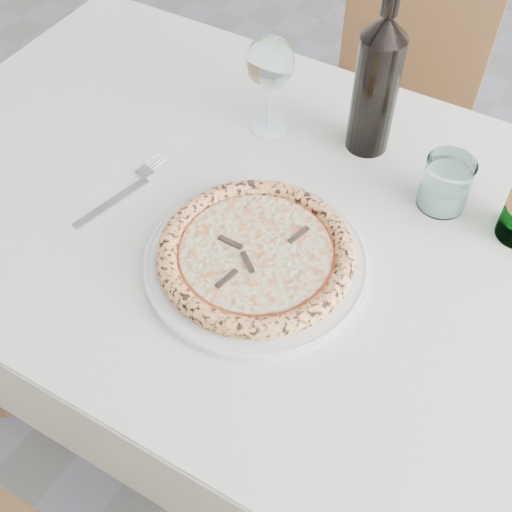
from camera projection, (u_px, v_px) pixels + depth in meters
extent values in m
cube|color=#575758|center=(284.00, 352.00, 1.74)|extent=(5.00, 6.00, 0.02)
cube|color=brown|center=(289.00, 233.00, 1.03)|extent=(1.37, 0.82, 0.04)
cube|color=silver|center=(289.00, 223.00, 1.01)|extent=(1.43, 0.88, 0.01)
cube|color=silver|center=(387.00, 133.00, 1.32)|extent=(1.40, 0.01, 0.22)
cube|color=silver|center=(136.00, 468.00, 0.88)|extent=(1.40, 0.01, 0.22)
cylinder|color=brown|center=(145.00, 156.00, 1.70)|extent=(0.06, 0.06, 0.71)
cube|color=brown|center=(383.00, 128.00, 1.62)|extent=(0.40, 0.40, 0.04)
cube|color=brown|center=(423.00, 5.00, 1.52)|extent=(0.37, 0.07, 0.46)
cylinder|color=brown|center=(441.00, 176.00, 1.85)|extent=(0.04, 0.04, 0.43)
cylinder|color=brown|center=(406.00, 252.00, 1.67)|extent=(0.04, 0.04, 0.43)
cylinder|color=brown|center=(339.00, 143.00, 1.94)|extent=(0.04, 0.04, 0.43)
cylinder|color=brown|center=(296.00, 212.00, 1.76)|extent=(0.04, 0.04, 0.43)
cylinder|color=silver|center=(256.00, 261.00, 0.95)|extent=(0.34, 0.34, 0.01)
torus|color=silver|center=(256.00, 259.00, 0.95)|extent=(0.33, 0.33, 0.01)
cylinder|color=#F1BF62|center=(256.00, 256.00, 0.94)|extent=(0.28, 0.28, 0.01)
torus|color=#EFA459|center=(256.00, 253.00, 0.94)|extent=(0.29, 0.29, 0.03)
cylinder|color=red|center=(256.00, 253.00, 0.94)|extent=(0.24, 0.24, 0.00)
cylinder|color=beige|center=(256.00, 251.00, 0.93)|extent=(0.22, 0.22, 0.00)
cube|color=#392B23|center=(273.00, 257.00, 0.92)|extent=(0.04, 0.01, 0.00)
cube|color=#392B23|center=(272.00, 229.00, 0.96)|extent=(0.01, 0.04, 0.00)
cube|color=#392B23|center=(220.00, 232.00, 0.95)|extent=(0.04, 0.01, 0.00)
cube|color=#392B23|center=(244.00, 265.00, 0.91)|extent=(0.01, 0.04, 0.00)
cube|color=#9FA0A3|center=(111.00, 203.00, 1.04)|extent=(0.04, 0.15, 0.00)
cube|color=#9FA0A3|center=(146.00, 171.00, 1.08)|extent=(0.03, 0.03, 0.00)
cylinder|color=#9FA0A3|center=(151.00, 159.00, 1.10)|extent=(0.00, 0.04, 0.00)
cylinder|color=#9FA0A3|center=(154.00, 160.00, 1.10)|extent=(0.00, 0.04, 0.00)
cylinder|color=#9FA0A3|center=(157.00, 162.00, 1.10)|extent=(0.00, 0.04, 0.00)
cylinder|color=#9FA0A3|center=(160.00, 163.00, 1.10)|extent=(0.00, 0.04, 0.00)
cylinder|color=white|center=(269.00, 126.00, 1.16)|extent=(0.07, 0.07, 0.00)
cylinder|color=white|center=(269.00, 104.00, 1.12)|extent=(0.01, 0.01, 0.09)
ellipsoid|color=white|center=(270.00, 63.00, 1.05)|extent=(0.08, 0.08, 0.09)
cylinder|color=white|center=(446.00, 184.00, 1.01)|extent=(0.08, 0.08, 0.09)
cylinder|color=silver|center=(443.00, 193.00, 1.02)|extent=(0.07, 0.07, 0.04)
cylinder|color=black|center=(374.00, 95.00, 1.05)|extent=(0.07, 0.07, 0.21)
cone|color=black|center=(387.00, 26.00, 0.95)|extent=(0.07, 0.07, 0.04)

